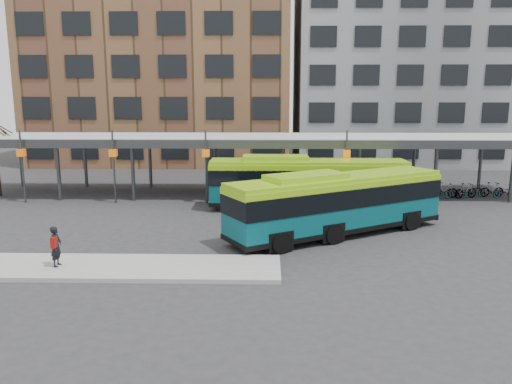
% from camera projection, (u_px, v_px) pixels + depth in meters
% --- Properties ---
extents(ground, '(120.00, 120.00, 0.00)m').
position_uv_depth(ground, '(246.00, 248.00, 23.05)').
color(ground, '#28282B').
rests_on(ground, ground).
extents(boarding_island, '(14.00, 3.00, 0.18)m').
position_uv_depth(boarding_island, '(108.00, 267.00, 20.21)').
color(boarding_island, gray).
rests_on(boarding_island, ground).
extents(canopy, '(40.00, 6.53, 4.80)m').
position_uv_depth(canopy, '(253.00, 140.00, 34.94)').
color(canopy, '#999B9E').
rests_on(canopy, ground).
extents(building_brick, '(26.00, 14.00, 22.00)m').
position_uv_depth(building_brick, '(164.00, 57.00, 52.60)').
color(building_brick, brown).
rests_on(building_brick, ground).
extents(building_grey, '(24.00, 14.00, 20.00)m').
position_uv_depth(building_grey, '(411.00, 66.00, 52.20)').
color(building_grey, slate).
rests_on(building_grey, ground).
extents(bus_front, '(11.48, 8.27, 3.27)m').
position_uv_depth(bus_front, '(337.00, 202.00, 24.95)').
color(bus_front, '#074850').
rests_on(bus_front, ground).
extents(bus_rear, '(12.06, 2.76, 3.32)m').
position_uv_depth(bus_rear, '(307.00, 181.00, 30.83)').
color(bus_rear, '#074850').
rests_on(bus_rear, ground).
extents(pedestrian, '(0.39, 0.63, 1.65)m').
position_uv_depth(pedestrian, '(56.00, 246.00, 19.95)').
color(pedestrian, black).
rests_on(pedestrian, boarding_island).
extents(bike_rack, '(7.96, 1.46, 1.07)m').
position_uv_depth(bike_rack, '(457.00, 191.00, 34.40)').
color(bike_rack, slate).
rests_on(bike_rack, ground).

